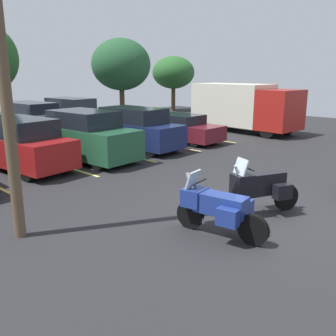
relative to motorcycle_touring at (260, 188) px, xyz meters
name	(u,v)px	position (x,y,z in m)	size (l,w,h in m)	color
ground	(262,216)	(0.04, -0.07, -0.74)	(44.00, 44.00, 0.10)	#262628
motorcycle_touring	(260,188)	(0.00, 0.00, 0.00)	(1.98, 1.19, 1.48)	black
motorcycle_second	(217,207)	(-1.73, 0.06, -0.04)	(1.01, 2.14, 1.36)	black
parking_stripes	(58,165)	(-0.61, 8.24, -0.68)	(17.13, 5.05, 0.01)	#EAE066
car_red	(21,145)	(-1.84, 8.55, 0.23)	(2.12, 4.52, 1.86)	maroon
car_green	(88,137)	(0.65, 7.98, 0.28)	(2.09, 4.35, 1.97)	#235638
car_navy	(137,129)	(3.42, 8.13, 0.27)	(1.88, 4.29, 1.89)	navy
car_maroon	(180,128)	(6.34, 8.05, -0.01)	(1.78, 4.45, 1.38)	maroon
car_far_charcoal	(33,120)	(2.05, 15.01, 0.24)	(2.08, 4.85, 1.85)	#38383D
car_far_grey	(74,114)	(4.88, 15.32, 0.28)	(2.06, 4.46, 1.93)	slate
box_truck	(244,106)	(11.39, 7.47, 0.82)	(2.89, 6.73, 2.78)	#A51E19
tree_center_right	(173,73)	(17.78, 18.75, 2.73)	(3.78, 3.78, 4.86)	#4C3823
tree_far_left	(121,65)	(10.57, 17.48, 3.30)	(4.33, 4.33, 5.87)	#4C3823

